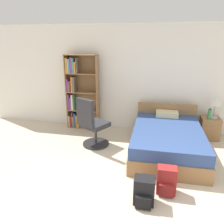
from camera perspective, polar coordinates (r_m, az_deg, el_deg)
ground_plane at (r=3.08m, az=7.68°, el=-27.10°), size 14.00×14.00×0.00m
wall_back at (r=5.49m, az=10.75°, el=8.39°), size 9.00×0.06×2.60m
bookshelf at (r=5.66m, az=-8.82°, el=5.06°), size 0.82×0.26×1.89m
bed at (r=4.66m, az=14.15°, el=-6.82°), size 1.38×2.05×0.77m
office_chair at (r=4.66m, az=-5.19°, el=-3.52°), size 0.67×0.71×1.09m
nightstand at (r=5.59m, az=24.10°, el=-3.82°), size 0.42×0.42×0.51m
table_lamp at (r=5.43m, az=25.44°, el=2.16°), size 0.24×0.24×0.46m
water_bottle at (r=5.37m, az=24.13°, el=-0.49°), size 0.08×0.08×0.24m
backpack_red at (r=3.50m, az=14.03°, el=-17.06°), size 0.28×0.25×0.42m
backpack_black at (r=3.26m, az=8.34°, el=-19.85°), size 0.29×0.29×0.39m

